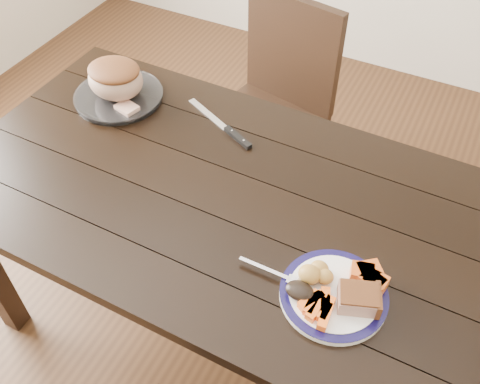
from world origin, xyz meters
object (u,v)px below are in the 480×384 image
at_px(dining_table, 219,211).
at_px(carving_knife, 230,131).
at_px(chair_far, 274,101).
at_px(roast_joint, 116,80).
at_px(serving_platter, 119,97).
at_px(fork, 277,274).
at_px(pork_slice, 358,299).
at_px(dinner_plate, 334,295).

height_order(dining_table, carving_knife, carving_knife).
bearing_deg(chair_far, roast_joint, 65.44).
distance_m(serving_platter, fork, 0.90).
xyz_separation_m(serving_platter, pork_slice, (0.99, -0.42, 0.03)).
height_order(dinner_plate, fork, fork).
height_order(serving_platter, roast_joint, roast_joint).
height_order(dining_table, roast_joint, roast_joint).
height_order(chair_far, carving_knife, chair_far).
height_order(dining_table, serving_platter, serving_platter).
distance_m(pork_slice, carving_knife, 0.71).
bearing_deg(dining_table, dinner_plate, -24.09).
relative_size(fork, carving_knife, 0.59).
bearing_deg(fork, carving_knife, 129.72).
height_order(chair_far, roast_joint, chair_far).
xyz_separation_m(fork, roast_joint, (-0.79, 0.43, 0.06)).
bearing_deg(dinner_plate, pork_slice, -4.76).
height_order(dining_table, chair_far, chair_far).
bearing_deg(chair_far, dinner_plate, 132.58).
bearing_deg(pork_slice, dining_table, 158.07).
xyz_separation_m(dining_table, pork_slice, (0.48, -0.19, 0.13)).
bearing_deg(carving_knife, dinner_plate, -15.41).
height_order(dining_table, pork_slice, pork_slice).
bearing_deg(chair_far, dining_table, 112.33).
xyz_separation_m(chair_far, serving_platter, (-0.37, -0.51, 0.23)).
height_order(dining_table, dinner_plate, dinner_plate).
bearing_deg(fork, dinner_plate, 5.94).
bearing_deg(chair_far, carving_knife, 107.75).
xyz_separation_m(roast_joint, carving_knife, (0.42, 0.02, -0.07)).
distance_m(dinner_plate, pork_slice, 0.07).
bearing_deg(dinner_plate, chair_far, 121.48).
relative_size(serving_platter, roast_joint, 1.54).
relative_size(dining_table, carving_knife, 5.38).
distance_m(dinner_plate, fork, 0.15).
relative_size(dining_table, dinner_plate, 6.13).
xyz_separation_m(serving_platter, fork, (0.79, -0.43, 0.01)).
distance_m(dining_table, carving_knife, 0.28).
height_order(chair_far, dinner_plate, chair_far).
relative_size(dinner_plate, pork_slice, 2.80).
relative_size(dining_table, roast_joint, 8.42).
distance_m(serving_platter, roast_joint, 0.07).
relative_size(dining_table, fork, 9.07).
bearing_deg(chair_far, fork, 125.23).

